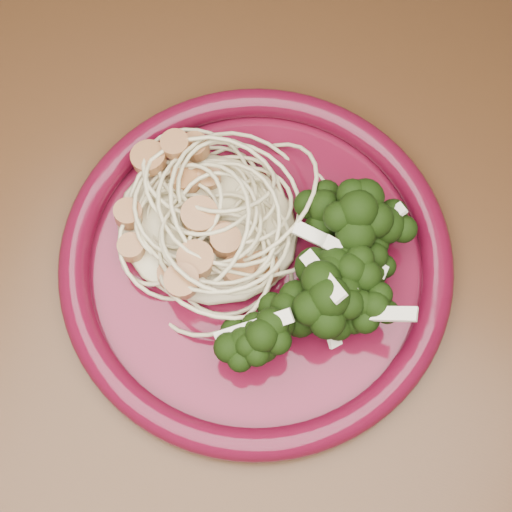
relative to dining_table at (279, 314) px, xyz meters
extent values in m
plane|color=brown|center=(0.00, 0.00, -0.65)|extent=(3.50, 3.50, 0.00)
cube|color=#472814|center=(0.00, 0.00, 0.08)|extent=(1.20, 0.80, 0.04)
cylinder|color=#472814|center=(-0.55, 0.35, -0.30)|extent=(0.06, 0.06, 0.71)
cylinder|color=#530B1E|center=(-0.03, 0.01, 0.10)|extent=(0.38, 0.38, 0.01)
torus|color=#53051A|center=(-0.03, 0.01, 0.11)|extent=(0.38, 0.38, 0.03)
ellipsoid|color=#C9BD90|center=(-0.07, 0.02, 0.12)|extent=(0.18, 0.17, 0.03)
ellipsoid|color=black|center=(0.03, -0.01, 0.14)|extent=(0.14, 0.19, 0.06)
camera|label=1|loc=(0.05, -0.18, 0.66)|focal=50.00mm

